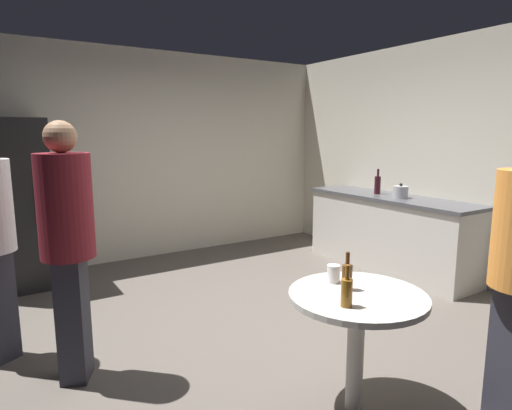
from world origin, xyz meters
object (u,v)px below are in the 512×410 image
object	(u,v)px
foreground_table	(357,311)
beer_bottle_amber	(347,291)
wine_bottle_on_counter	(378,184)
refrigerator	(14,205)
plastic_cup_white	(334,274)
beer_bottle_brown	(347,276)
kettle	(401,192)
person_in_maroon_shirt	(67,233)

from	to	relation	value
foreground_table	beer_bottle_amber	xyz separation A→B (m)	(-0.19, -0.10, 0.19)
wine_bottle_on_counter	refrigerator	bearing A→B (deg)	159.29
foreground_table	plastic_cup_white	bearing A→B (deg)	87.35
beer_bottle_brown	plastic_cup_white	xyz separation A→B (m)	(0.02, 0.14, -0.03)
plastic_cup_white	beer_bottle_brown	bearing A→B (deg)	-98.53
refrigerator	beer_bottle_brown	size ratio (longest dim) A/B	7.83
wine_bottle_on_counter	foreground_table	world-z (taller)	wine_bottle_on_counter
refrigerator	plastic_cup_white	bearing A→B (deg)	-64.53
kettle	wine_bottle_on_counter	size ratio (longest dim) A/B	0.79
refrigerator	plastic_cup_white	world-z (taller)	refrigerator
beer_bottle_amber	person_in_maroon_shirt	distance (m)	1.79
refrigerator	beer_bottle_amber	bearing A→B (deg)	-69.33
foreground_table	person_in_maroon_shirt	bearing A→B (deg)	137.20
person_in_maroon_shirt	wine_bottle_on_counter	bearing A→B (deg)	36.68
wine_bottle_on_counter	beer_bottle_amber	world-z (taller)	wine_bottle_on_counter
refrigerator	person_in_maroon_shirt	distance (m)	2.22
person_in_maroon_shirt	foreground_table	bearing A→B (deg)	-17.53
beer_bottle_brown	person_in_maroon_shirt	bearing A→B (deg)	138.85
wine_bottle_on_counter	beer_bottle_brown	distance (m)	3.04
beer_bottle_amber	beer_bottle_brown	bearing A→B (deg)	45.56
refrigerator	person_in_maroon_shirt	size ratio (longest dim) A/B	1.04
foreground_table	beer_bottle_brown	bearing A→B (deg)	97.61
kettle	wine_bottle_on_counter	bearing A→B (deg)	84.52
kettle	person_in_maroon_shirt	bearing A→B (deg)	-174.41
refrigerator	foreground_table	distance (m)	3.79
person_in_maroon_shirt	refrigerator	bearing A→B (deg)	120.06
foreground_table	beer_bottle_brown	world-z (taller)	beer_bottle_brown
beer_bottle_amber	kettle	bearing A→B (deg)	34.41
refrigerator	beer_bottle_brown	xyz separation A→B (m)	(1.52, -3.38, -0.08)
beer_bottle_amber	plastic_cup_white	size ratio (longest dim) A/B	2.09
kettle	foreground_table	bearing A→B (deg)	-145.14
beer_bottle_brown	person_in_maroon_shirt	size ratio (longest dim) A/B	0.13
foreground_table	plastic_cup_white	size ratio (longest dim) A/B	7.27
kettle	beer_bottle_brown	xyz separation A→B (m)	(-2.32, -1.53, -0.15)
kettle	foreground_table	distance (m)	2.83
wine_bottle_on_counter	plastic_cup_white	size ratio (longest dim) A/B	2.82
kettle	beer_bottle_amber	world-z (taller)	kettle
beer_bottle_amber	person_in_maroon_shirt	xyz separation A→B (m)	(-1.16, 1.35, 0.20)
foreground_table	person_in_maroon_shirt	world-z (taller)	person_in_maroon_shirt
kettle	plastic_cup_white	size ratio (longest dim) A/B	2.22
kettle	beer_bottle_brown	bearing A→B (deg)	-146.62
refrigerator	kettle	size ratio (longest dim) A/B	7.38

